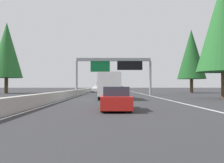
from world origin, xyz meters
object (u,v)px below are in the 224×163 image
at_px(bus_distant_b, 100,86).
at_px(conifer_left_near, 7,50).
at_px(pickup_far_left, 96,88).
at_px(box_truck_far_center, 109,85).
at_px(conifer_right_mid, 191,54).
at_px(sedan_far_right, 116,99).
at_px(minivan_mid_right, 110,88).
at_px(sign_gantry_overhead, 115,66).
at_px(sedan_near_center, 99,89).
at_px(sedan_distant_a, 121,88).
at_px(conifer_right_foreground, 224,24).

relative_size(bus_distant_b, conifer_left_near, 0.78).
bearing_deg(pickup_far_left, box_truck_far_center, -173.88).
distance_m(conifer_right_mid, conifer_left_near, 39.64).
height_order(sedan_far_right, minivan_mid_right, minivan_mid_right).
relative_size(sedan_far_right, bus_distant_b, 0.38).
bearing_deg(sign_gantry_overhead, conifer_right_mid, -53.81).
height_order(sign_gantry_overhead, sedan_far_right, sign_gantry_overhead).
relative_size(sign_gantry_overhead, sedan_near_center, 2.88).
distance_m(sign_gantry_overhead, sedan_distant_a, 42.79).
bearing_deg(sedan_near_center, minivan_mid_right, -72.96).
bearing_deg(minivan_mid_right, conifer_right_foreground, -164.78).
distance_m(sedan_far_right, sedan_distant_a, 66.76).
height_order(sedan_distant_a, conifer_right_foreground, conifer_right_foreground).
bearing_deg(box_truck_far_center, pickup_far_left, 6.12).
bearing_deg(minivan_mid_right, conifer_right_mid, -143.86).
relative_size(box_truck_far_center, sedan_distant_a, 1.93).
height_order(box_truck_far_center, conifer_left_near, conifer_left_near).
bearing_deg(minivan_mid_right, sedan_near_center, 107.04).
xyz_separation_m(sedan_far_right, pickup_far_left, (42.87, 3.64, 0.23)).
xyz_separation_m(bus_distant_b, conifer_left_near, (-43.26, 17.79, 7.25)).
distance_m(sedan_distant_a, bus_distant_b, 12.88).
bearing_deg(conifer_left_near, conifer_right_foreground, -121.54).
bearing_deg(sedan_far_right, sign_gantry_overhead, -1.15).
height_order(pickup_far_left, minivan_mid_right, pickup_far_left).
bearing_deg(sedan_near_center, conifer_right_mid, -137.66).
xyz_separation_m(sedan_near_center, minivan_mid_right, (1.08, -3.51, 0.27)).
height_order(pickup_far_left, bus_distant_b, bus_distant_b).
bearing_deg(sedan_distant_a, conifer_right_foreground, -170.01).
xyz_separation_m(box_truck_far_center, pickup_far_left, (30.29, 3.25, -0.70)).
bearing_deg(bus_distant_b, pickup_far_left, -179.59).
height_order(bus_distant_b, conifer_left_near, conifer_left_near).
bearing_deg(box_truck_far_center, sedan_distant_a, -4.19).
distance_m(bus_distant_b, conifer_left_near, 47.33).
height_order(sedan_far_right, sedan_near_center, same).
height_order(conifer_right_mid, conifer_left_near, conifer_left_near).
relative_size(minivan_mid_right, bus_distant_b, 0.43).
relative_size(sign_gantry_overhead, bus_distant_b, 1.10).
bearing_deg(bus_distant_b, conifer_right_mid, -151.62).
distance_m(conifer_right_foreground, conifer_left_near, 40.82).
bearing_deg(sedan_near_center, pickup_far_left, -179.52).
bearing_deg(sign_gantry_overhead, bus_distant_b, 4.73).
bearing_deg(conifer_right_foreground, sedan_far_right, 133.66).
distance_m(box_truck_far_center, sedan_distant_a, 54.23).
distance_m(bus_distant_b, conifer_right_foreground, 67.18).
height_order(sedan_distant_a, minivan_mid_right, minivan_mid_right).
distance_m(conifer_right_foreground, conifer_right_mid, 24.84).
distance_m(sign_gantry_overhead, conifer_right_foreground, 17.64).
distance_m(box_truck_far_center, conifer_right_foreground, 15.30).
height_order(sedan_distant_a, bus_distant_b, bus_distant_b).
bearing_deg(pickup_far_left, minivan_mid_right, -10.12).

